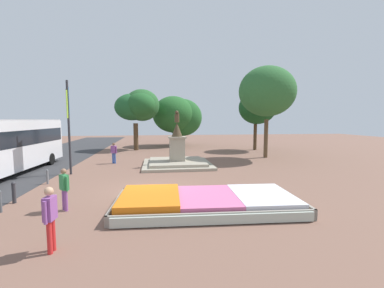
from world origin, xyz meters
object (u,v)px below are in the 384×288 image
Objects in this scene: statue_monument at (177,158)px; pedestrian_with_handbag at (50,215)px; kerb_bollard_north at (47,176)px; city_bus at (2,144)px; kerb_bollard_mid_a at (0,201)px; kerb_bollard_mid_b at (14,192)px; flower_planter at (205,202)px; pedestrian_crossing_plaza at (64,186)px; pedestrian_near_planter at (114,151)px; banner_pole at (69,123)px.

pedestrian_with_handbag is at bearing -109.24° from statue_monument.
city_bus is at bearing 144.50° from kerb_bollard_north.
pedestrian_with_handbag is 4.60m from kerb_bollard_mid_a.
pedestrian_with_handbag reaches higher than kerb_bollard_mid_b.
statue_monument is at bearing 70.76° from pedestrian_with_handbag.
flower_planter is 13.60m from city_bus.
pedestrian_crossing_plaza is at bearing -2.74° from kerb_bollard_mid_a.
pedestrian_with_handbag is 13.98m from pedestrian_near_planter.
pedestrian_near_planter is at bearing 92.46° from pedestrian_with_handbag.
statue_monument is 10.89m from kerb_bollard_mid_b.
pedestrian_with_handbag reaches higher than pedestrian_near_planter.
city_bus is at bearing 179.63° from banner_pole.
pedestrian_crossing_plaza is 2.40m from kerb_bollard_mid_a.
pedestrian_crossing_plaza is 2.75m from kerb_bollard_mid_b.
kerb_bollard_mid_a is (3.54, -6.82, -1.56)m from city_bus.
banner_pole reaches higher than kerb_bollard_mid_b.
kerb_bollard_mid_a is at bearing -89.64° from kerb_bollard_north.
banner_pole is 4.93m from pedestrian_near_planter.
city_bus reaches higher than pedestrian_crossing_plaza.
pedestrian_crossing_plaza is at bearing -49.71° from city_bus.
city_bus is 14.96× the size of kerb_bollard_north.
banner_pole is at bearing 105.70° from pedestrian_crossing_plaza.
pedestrian_with_handbag is at bearing -77.17° from pedestrian_crossing_plaza.
pedestrian_near_planter reaches higher than kerb_bollard_north.
pedestrian_near_planter reaches higher than flower_planter.
banner_pole reaches higher than kerb_bollard_mid_a.
banner_pole is 3.37× the size of pedestrian_with_handbag.
city_bus is at bearing -168.64° from statue_monument.
banner_pole is 3.82m from kerb_bollard_north.
city_bus is 13.14× the size of kerb_bollard_mid_b.
kerb_bollard_mid_b reaches higher than kerb_bollard_north.
flower_planter is at bearing -88.06° from statue_monument.
city_bus is at bearing -147.83° from pedestrian_near_planter.
statue_monument is 0.43× the size of city_bus.
banner_pole is 6.37m from kerb_bollard_mid_b.
pedestrian_with_handbag is (6.62, -10.18, -0.98)m from city_bus.
banner_pole is 7.55m from pedestrian_crossing_plaza.
kerb_bollard_mid_a is at bearing -85.96° from kerb_bollard_mid_b.
kerb_bollard_mid_b is (-3.16, 4.46, -0.54)m from pedestrian_with_handbag.
statue_monument is 2.90× the size of pedestrian_with_handbag.
kerb_bollard_mid_b is at bearing -94.81° from banner_pole.
banner_pole is 0.50× the size of city_bus.
city_bus reaches higher than flower_planter.
city_bus is at bearing 146.63° from flower_planter.
kerb_bollard_north is (-2.37, 4.43, -0.52)m from pedestrian_crossing_plaza.
kerb_bollard_mid_a is 1.11m from kerb_bollard_mid_b.
kerb_bollard_north is at bearing 89.09° from kerb_bollard_mid_b.
pedestrian_crossing_plaza is (-5.06, -9.13, 0.34)m from statue_monument.
kerb_bollard_mid_b is 3.22m from kerb_bollard_north.
banner_pole is at bearing -162.39° from statue_monument.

